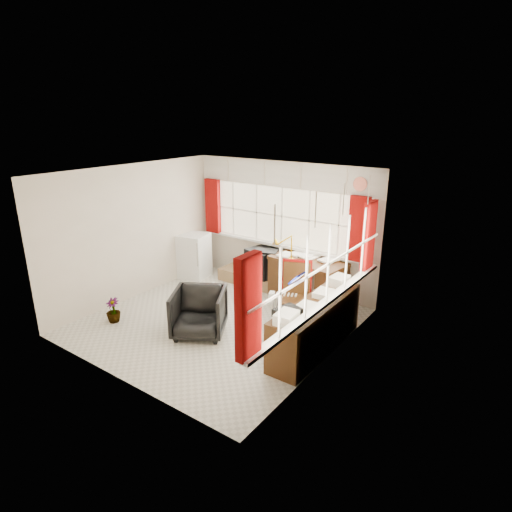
{
  "coord_description": "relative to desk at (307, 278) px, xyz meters",
  "views": [
    {
      "loc": [
        4.28,
        -4.91,
        3.36
      ],
      "look_at": [
        0.4,
        0.55,
        1.1
      ],
      "focal_mm": 30.0,
      "sensor_mm": 36.0,
      "label": 1
    }
  ],
  "objects": [
    {
      "name": "hifi_stack",
      "position": [
        -0.91,
        -0.02,
        0.07
      ],
      "size": [
        0.62,
        0.5,
        0.57
      ],
      "color": "black",
      "rests_on": "tv_bench"
    },
    {
      "name": "task_chair",
      "position": [
        0.39,
        -1.08,
        0.16
      ],
      "size": [
        0.64,
        0.66,
        1.15
      ],
      "color": "black",
      "rests_on": "ground"
    },
    {
      "name": "room_walls",
      "position": [
        -0.78,
        -1.65,
        1.05
      ],
      "size": [
        4.0,
        4.0,
        4.0
      ],
      "color": "beige",
      "rests_on": "ground"
    },
    {
      "name": "window_back",
      "position": [
        -0.78,
        0.3,
        0.5
      ],
      "size": [
        3.7,
        0.12,
        3.6
      ],
      "color": "beige",
      "rests_on": "room_walls"
    },
    {
      "name": "overhead_cabinets",
      "position": [
        0.2,
        -0.67,
        1.8
      ],
      "size": [
        3.98,
        3.98,
        0.48
      ],
      "color": "silver",
      "rests_on": "room_walls"
    },
    {
      "name": "crt_tv",
      "position": [
        -1.05,
        0.09,
        0.07
      ],
      "size": [
        0.7,
        0.67,
        0.54
      ],
      "color": "black",
      "rests_on": "tv_bench"
    },
    {
      "name": "office_chair",
      "position": [
        -0.76,
        -2.12,
        -0.08
      ],
      "size": [
        1.1,
        1.11,
        0.75
      ],
      "primitive_type": "imported",
      "rotation": [
        0.0,
        0.0,
        0.54
      ],
      "color": "black",
      "rests_on": "ground"
    },
    {
      "name": "flower_vase",
      "position": [
        -2.22,
        -2.65,
        -0.24
      ],
      "size": [
        0.27,
        0.27,
        0.42
      ],
      "primitive_type": "imported",
      "rotation": [
        0.0,
        0.0,
        0.18
      ],
      "color": "black",
      "rests_on": "ground"
    },
    {
      "name": "desk",
      "position": [
        0.0,
        0.0,
        0.0
      ],
      "size": [
        1.48,
        0.86,
        0.84
      ],
      "color": "#482511",
      "rests_on": "ground"
    },
    {
      "name": "spray_bottle_a",
      "position": [
        -1.51,
        -0.9,
        -0.29
      ],
      "size": [
        0.15,
        0.15,
        0.31
      ],
      "primitive_type": "imported",
      "rotation": [
        0.0,
        0.0,
        0.35
      ],
      "color": "silver",
      "rests_on": "ground"
    },
    {
      "name": "radiator",
      "position": [
        0.23,
        -1.16,
        -0.2
      ],
      "size": [
        0.43,
        0.3,
        0.6
      ],
      "color": "white",
      "rests_on": "ground"
    },
    {
      "name": "curtains",
      "position": [
        0.14,
        -0.72,
        1.01
      ],
      "size": [
        3.83,
        3.83,
        1.15
      ],
      "color": "#8A0707",
      "rests_on": "room_walls"
    },
    {
      "name": "desk_lamp",
      "position": [
        -0.25,
        -0.18,
        0.68
      ],
      "size": [
        0.19,
        0.17,
        0.47
      ],
      "color": "#E1AF09",
      "rests_on": "desk"
    },
    {
      "name": "tv_bench",
      "position": [
        -1.33,
        0.07,
        -0.32
      ],
      "size": [
        1.4,
        0.5,
        0.25
      ],
      "primitive_type": "cube",
      "color": "olive",
      "rests_on": "ground"
    },
    {
      "name": "spray_bottle_b",
      "position": [
        -0.73,
        -0.78,
        -0.36
      ],
      "size": [
        0.11,
        0.11,
        0.17
      ],
      "primitive_type": "imported",
      "rotation": [
        0.0,
        0.0,
        -0.5
      ],
      "color": "#96E1CF",
      "rests_on": "ground"
    },
    {
      "name": "credenza",
      "position": [
        0.95,
        -1.45,
        -0.06
      ],
      "size": [
        0.5,
        2.0,
        0.85
      ],
      "color": "#482511",
      "rests_on": "ground"
    },
    {
      "name": "mini_fridge",
      "position": [
        -2.56,
        -0.31,
        0.02
      ],
      "size": [
        0.65,
        0.65,
        0.94
      ],
      "color": "white",
      "rests_on": "ground"
    },
    {
      "name": "file_tray",
      "position": [
        0.83,
        -2.08,
        0.36
      ],
      "size": [
        0.34,
        0.4,
        0.11
      ],
      "primitive_type": "cube",
      "rotation": [
        0.0,
        0.0,
        -0.27
      ],
      "color": "black",
      "rests_on": "credenza"
    },
    {
      "name": "ground",
      "position": [
        -0.78,
        -1.65,
        -0.45
      ],
      "size": [
        4.0,
        4.0,
        0.0
      ],
      "primitive_type": "plane",
      "color": "beige",
      "rests_on": "ground"
    },
    {
      "name": "window_right",
      "position": [
        1.16,
        -1.65,
        0.5
      ],
      "size": [
        0.12,
        3.7,
        3.6
      ],
      "color": "beige",
      "rests_on": "room_walls"
    }
  ]
}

